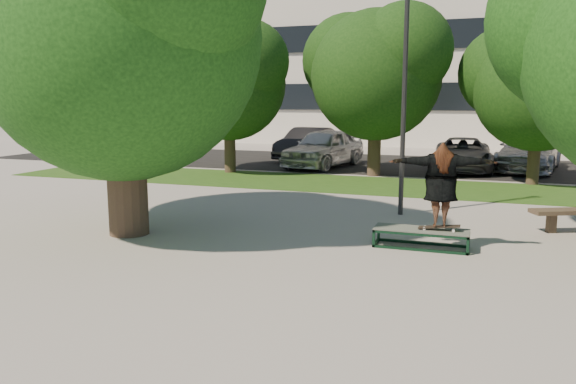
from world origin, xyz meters
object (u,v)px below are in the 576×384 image
at_px(car_grey, 463,154).
at_px(car_dark, 308,144).
at_px(bystander, 119,188).
at_px(tree_left, 119,22).
at_px(car_silver_b, 529,152).
at_px(lamppost, 405,87).
at_px(grind_box, 421,238).
at_px(car_silver_a, 324,148).

bearing_deg(car_grey, car_dark, 162.29).
distance_m(bystander, car_grey, 14.47).
relative_size(tree_left, car_silver_b, 1.35).
relative_size(lamppost, grind_box, 3.39).
relative_size(grind_box, bystander, 1.17).
bearing_deg(bystander, car_silver_a, 76.11).
xyz_separation_m(grind_box, bystander, (-7.05, 0.18, 0.58)).
distance_m(lamppost, car_dark, 13.19).
bearing_deg(car_silver_a, tree_left, -82.03).
distance_m(tree_left, car_dark, 15.85).
relative_size(car_dark, car_silver_b, 0.88).
relative_size(bystander, car_dark, 0.33).
xyz_separation_m(lamppost, bystander, (-6.21, -2.91, -2.38)).
distance_m(car_silver_a, car_silver_b, 8.33).
distance_m(grind_box, bystander, 7.07).
height_order(lamppost, car_dark, lamppost).
relative_size(grind_box, car_dark, 0.39).
xyz_separation_m(tree_left, bystander, (-0.92, 0.99, -3.65)).
bearing_deg(car_silver_b, lamppost, -98.63).
relative_size(car_silver_a, car_grey, 1.02).
xyz_separation_m(car_silver_a, car_silver_b, (8.15, 1.72, -0.06)).
xyz_separation_m(car_dark, car_grey, (7.10, -1.93, -0.10)).
distance_m(tree_left, bystander, 3.89).
xyz_separation_m(car_silver_a, car_grey, (5.60, 0.66, -0.16)).
bearing_deg(lamppost, grind_box, -74.91).
relative_size(lamppost, bystander, 3.96).
relative_size(car_silver_a, car_dark, 1.05).
bearing_deg(bystander, tree_left, -52.90).
relative_size(tree_left, bystander, 4.61).
xyz_separation_m(grind_box, car_silver_b, (2.81, 13.73, 0.57)).
distance_m(car_dark, car_silver_b, 9.69).
distance_m(lamppost, grind_box, 4.36).
height_order(lamppost, car_grey, lamppost).
distance_m(lamppost, car_silver_a, 10.25).
height_order(tree_left, car_silver_b, tree_left).
height_order(tree_left, car_grey, tree_left).
distance_m(bystander, car_dark, 14.41).
bearing_deg(grind_box, car_dark, 115.09).
bearing_deg(car_dark, grind_box, -58.42).
distance_m(car_silver_a, car_grey, 5.64).
xyz_separation_m(tree_left, car_grey, (6.40, 13.47, -3.76)).
bearing_deg(car_grey, lamppost, -99.09).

